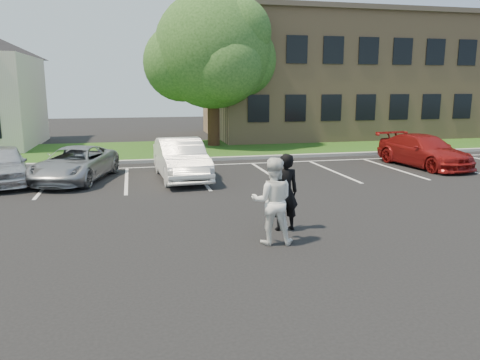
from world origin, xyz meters
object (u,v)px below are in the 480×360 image
car_silver_minivan (75,164)px  car_white_sedan (181,159)px  office_building (363,77)px  tree (214,53)px  car_red_compact (424,151)px  man_black_suit (285,192)px  car_silver_west (2,165)px  man_white_shirt (272,201)px

car_silver_minivan → car_white_sedan: 3.94m
office_building → tree: size_ratio=2.55×
office_building → car_red_compact: 14.79m
tree → car_red_compact: 12.80m
man_black_suit → car_silver_west: bearing=-44.7°
car_white_sedan → car_red_compact: 10.71m
office_building → man_white_shirt: 26.16m
office_building → car_white_sedan: (-14.74, -14.18, -3.39)m
man_black_suit → man_white_shirt: (-0.58, -0.88, 0.02)m
man_black_suit → car_white_sedan: bearing=-77.8°
man_black_suit → car_red_compact: man_black_suit is taller
car_silver_west → tree: bearing=30.5°
man_black_suit → car_white_sedan: (-1.79, 7.09, -0.19)m
car_silver_minivan → car_white_sedan: size_ratio=0.99×
tree → car_silver_west: tree is taller
tree → car_white_sedan: 10.92m
man_black_suit → car_silver_west: (-8.20, 7.55, -0.25)m
man_white_shirt → office_building: bearing=-108.2°
man_black_suit → car_white_sedan: man_black_suit is taller
car_silver_west → car_white_sedan: (6.41, -0.46, 0.06)m
man_white_shirt → car_red_compact: size_ratio=0.41×
man_white_shirt → car_red_compact: (9.49, 8.36, -0.28)m
car_white_sedan → man_white_shirt: bearing=-84.8°
man_black_suit → tree: bearing=-96.1°
tree → man_black_suit: (-1.17, -16.55, -4.39)m
tree → man_black_suit: size_ratio=4.61×
tree → car_silver_west: bearing=-136.2°
man_white_shirt → car_silver_minivan: 9.89m
office_building → car_silver_west: size_ratio=5.43×
car_white_sedan → car_silver_west: bearing=172.5°
car_silver_west → car_silver_minivan: car_silver_west is taller
man_black_suit → man_white_shirt: bearing=54.7°
man_white_shirt → car_silver_minivan: (-5.12, 8.46, -0.34)m
tree → man_white_shirt: size_ratio=4.49×
car_white_sedan → car_red_compact: (10.70, 0.39, -0.07)m
car_white_sedan → man_black_suit: bearing=-79.3°
man_black_suit → car_silver_minivan: size_ratio=0.42×
man_black_suit → car_white_sedan: 7.32m
car_silver_minivan → car_silver_west: bearing=-163.1°
car_silver_west → car_silver_minivan: size_ratio=0.90×
man_white_shirt → car_silver_west: (-7.62, 8.43, -0.28)m
man_white_shirt → car_white_sedan: man_white_shirt is taller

